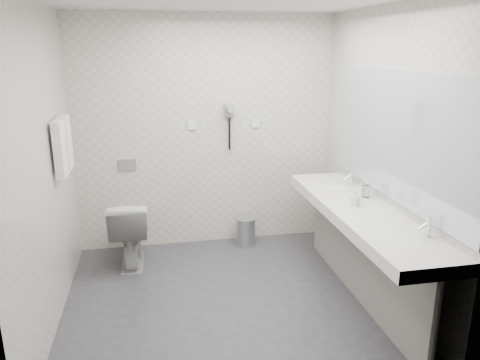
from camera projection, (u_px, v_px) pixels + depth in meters
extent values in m
plane|color=#2F2E33|center=(227.00, 299.00, 4.05)|extent=(2.80, 2.80, 0.00)
plane|color=beige|center=(206.00, 134.00, 4.92)|extent=(2.80, 0.00, 2.80)
plane|color=beige|center=(264.00, 219.00, 2.48)|extent=(2.80, 0.00, 2.80)
plane|color=beige|center=(43.00, 171.00, 3.44)|extent=(0.00, 2.60, 2.60)
plane|color=beige|center=(384.00, 155.00, 3.96)|extent=(0.00, 2.60, 2.60)
cube|color=silver|center=(361.00, 213.00, 3.85)|extent=(0.55, 2.20, 0.10)
cube|color=gray|center=(360.00, 259.00, 3.97)|extent=(0.03, 2.15, 0.75)
cylinder|color=silver|center=(434.00, 328.00, 3.00)|extent=(0.06, 0.06, 0.75)
cylinder|color=silver|center=(320.00, 217.00, 4.96)|extent=(0.06, 0.06, 0.75)
cube|color=#B2BCC6|center=(397.00, 137.00, 3.71)|extent=(0.02, 2.20, 1.05)
ellipsoid|color=silver|center=(402.00, 240.00, 3.22)|extent=(0.40, 0.31, 0.05)
ellipsoid|color=silver|center=(332.00, 187.00, 4.45)|extent=(0.40, 0.31, 0.05)
cylinder|color=silver|center=(428.00, 227.00, 3.23)|extent=(0.04, 0.04, 0.15)
cylinder|color=silver|center=(351.00, 177.00, 4.46)|extent=(0.04, 0.04, 0.15)
imported|color=beige|center=(356.00, 200.00, 3.86)|extent=(0.07, 0.07, 0.12)
imported|color=beige|center=(354.00, 196.00, 3.99)|extent=(0.10, 0.10, 0.09)
cylinder|color=silver|center=(366.00, 192.00, 4.08)|extent=(0.07, 0.07, 0.11)
cylinder|color=silver|center=(365.00, 191.00, 4.11)|extent=(0.07, 0.07, 0.11)
imported|color=silver|center=(130.00, 232.00, 4.63)|extent=(0.40, 0.69, 0.70)
cube|color=#B2B5BA|center=(127.00, 165.00, 4.84)|extent=(0.18, 0.02, 0.12)
cylinder|color=#B2B5BA|center=(246.00, 232.00, 5.12)|extent=(0.26, 0.26, 0.30)
cylinder|color=#B2B5BA|center=(246.00, 219.00, 5.08)|extent=(0.22, 0.22, 0.02)
cylinder|color=silver|center=(59.00, 120.00, 3.88)|extent=(0.02, 0.62, 0.02)
cube|color=white|center=(60.00, 149.00, 3.82)|extent=(0.07, 0.24, 0.48)
cube|color=white|center=(66.00, 143.00, 4.08)|extent=(0.07, 0.24, 0.48)
cube|color=gray|center=(229.00, 111.00, 4.87)|extent=(0.10, 0.04, 0.14)
cylinder|color=gray|center=(230.00, 109.00, 4.80)|extent=(0.08, 0.14, 0.08)
cylinder|color=black|center=(229.00, 134.00, 4.93)|extent=(0.02, 0.02, 0.35)
cube|color=silver|center=(192.00, 125.00, 4.86)|extent=(0.09, 0.02, 0.09)
cube|color=silver|center=(256.00, 123.00, 4.99)|extent=(0.09, 0.02, 0.09)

